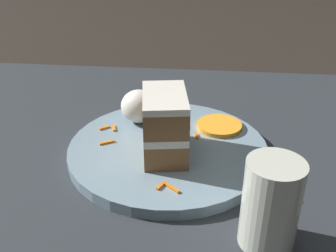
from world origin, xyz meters
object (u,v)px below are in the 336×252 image
plate (168,150)px  cream_dollop (139,106)px  drinking_glass (270,210)px  orange_garnish (219,126)px  cake_slice (165,124)px

plate → cream_dollop: cream_dollop is taller
drinking_glass → plate: bearing=-53.1°
cream_dollop → orange_garnish: bearing=176.1°
cream_dollop → orange_garnish: (-0.13, 0.01, -0.02)m
drinking_glass → cream_dollop: bearing=-52.9°
plate → cake_slice: cake_slice is taller
plate → orange_garnish: bearing=-140.9°
cake_slice → orange_garnish: bearing=-142.5°
cake_slice → drinking_glass: size_ratio=1.04×
cake_slice → plate: bearing=-105.5°
orange_garnish → drinking_glass: 0.23m
cake_slice → cream_dollop: cake_slice is taller
cream_dollop → cake_slice: bearing=119.5°
plate → orange_garnish: size_ratio=4.11×
plate → cream_dollop: (0.05, -0.07, 0.03)m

